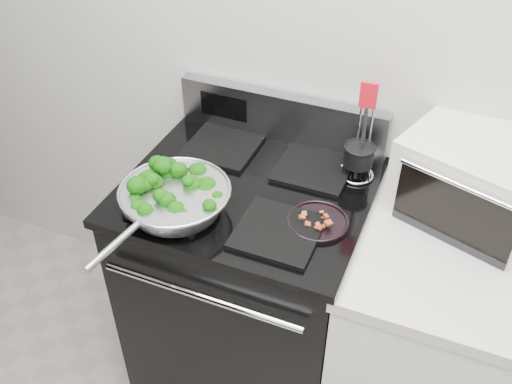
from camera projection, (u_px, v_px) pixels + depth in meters
The scene contains 8 objects.
back_wall at pixel (379, 45), 1.75m from camera, with size 4.00×0.02×2.70m, color beige.
gas_range at pixel (249, 282), 2.14m from camera, with size 0.79×0.69×1.13m.
counter at pixel (433, 346), 1.95m from camera, with size 0.62×0.68×0.92m.
skillet at pixel (175, 198), 1.72m from camera, with size 0.34×0.54×0.07m.
broccoli_pile at pixel (175, 193), 1.71m from camera, with size 0.27×0.27×0.09m, color black, non-canonical shape.
bacon_plate at pixel (318, 219), 1.70m from camera, with size 0.19×0.19×0.04m.
utensil_holder at pixel (358, 160), 1.85m from camera, with size 0.11×0.11×0.35m.
toaster_oven at pixel (480, 181), 1.71m from camera, with size 0.53×0.46×0.26m.
Camera 1 is at (0.28, 0.08, 2.10)m, focal length 40.00 mm.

